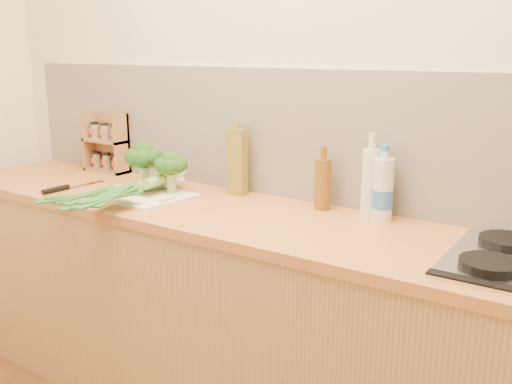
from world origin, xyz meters
The scene contains 14 objects.
room_shell centered at (0.00, 1.49, 1.17)m, with size 3.50×3.50×3.50m.
counter centered at (0.00, 1.20, 0.45)m, with size 3.20×0.62×0.90m.
chopping_board centered at (-0.57, 1.16, 0.91)m, with size 0.42×0.31×0.01m, color white.
broccoli_left centered at (-0.65, 1.26, 1.05)m, with size 0.17×0.17×0.20m.
broccoli_right centered at (-0.48, 1.25, 1.03)m, with size 0.14×0.15×0.18m.
leek_front centered at (-0.60, 1.13, 0.94)m, with size 0.27×0.63×0.04m.
leek_mid centered at (-0.54, 1.10, 0.95)m, with size 0.12×0.65×0.04m.
leek_back centered at (-0.50, 1.12, 0.97)m, with size 0.17×0.69×0.04m.
chefs_knife centered at (-0.94, 1.04, 0.91)m, with size 0.05×0.33×0.02m.
spice_rack centered at (-1.08, 1.44, 1.03)m, with size 0.25×0.10×0.30m.
oil_tin centered at (-0.25, 1.42, 1.05)m, with size 0.08×0.05×0.32m.
glass_bottle centered at (0.36, 1.43, 1.03)m, with size 0.07×0.07×0.32m.
amber_bottle centered at (0.17, 1.41, 1.01)m, with size 0.06×0.06×0.25m.
water_bottle centered at (0.42, 1.40, 1.01)m, with size 0.08×0.08×0.26m.
Camera 1 is at (1.16, -0.54, 1.52)m, focal length 40.00 mm.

